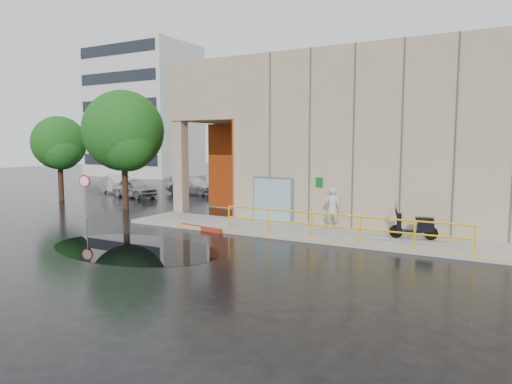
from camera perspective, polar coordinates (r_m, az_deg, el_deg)
ground at (r=16.80m, az=-7.73°, el=-7.09°), size 120.00×120.00×0.00m
sidewalk at (r=18.91m, az=10.51°, el=-5.42°), size 20.00×3.00×0.15m
building at (r=24.55m, az=17.98°, el=6.71°), size 20.00×10.17×8.00m
guardrail at (r=17.46m, az=9.92°, el=-4.35°), size 9.56×0.06×1.03m
distant_building at (r=55.94m, az=-13.91°, el=9.70°), size 12.00×8.08×15.00m
person at (r=19.83m, az=9.51°, el=-1.98°), size 0.79×0.67×1.82m
scooter at (r=18.54m, az=19.20°, el=-3.17°), size 1.82×0.89×1.38m
stop_sign at (r=24.78m, az=-20.61°, el=0.72°), size 0.66×0.21×2.25m
red_curb at (r=20.35m, az=-6.89°, el=-4.50°), size 2.40×0.58×0.18m
puddle at (r=17.36m, az=-15.01°, el=-6.81°), size 7.20×4.61×0.01m
car_a at (r=33.46m, az=-14.97°, el=0.46°), size 4.04×2.23×1.30m
car_b at (r=36.22m, az=-16.69°, el=0.89°), size 4.43×2.67×1.38m
car_c at (r=34.86m, az=-7.94°, el=0.81°), size 4.45×1.95×1.27m
tree_near at (r=27.42m, az=-16.12°, el=6.98°), size 4.64×4.64×6.86m
tree_far at (r=32.97m, az=-23.32°, el=5.41°), size 3.58×3.53×5.62m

